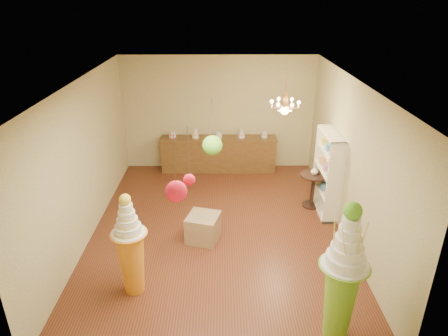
{
  "coord_description": "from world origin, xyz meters",
  "views": [
    {
      "loc": [
        0.07,
        -6.89,
        4.44
      ],
      "look_at": [
        0.12,
        0.0,
        1.37
      ],
      "focal_mm": 32.0,
      "sensor_mm": 36.0,
      "label": 1
    }
  ],
  "objects_px": {
    "pedestal_green": "(341,286)",
    "sideboard": "(219,153)",
    "round_table": "(313,186)",
    "pedestal_orange": "(131,254)"
  },
  "relations": [
    {
      "from": "pedestal_green",
      "to": "sideboard",
      "type": "height_order",
      "value": "pedestal_green"
    },
    {
      "from": "pedestal_green",
      "to": "sideboard",
      "type": "relative_size",
      "value": 0.7
    },
    {
      "from": "sideboard",
      "to": "round_table",
      "type": "xyz_separation_m",
      "value": [
        2.1,
        -1.99,
        0.03
      ]
    },
    {
      "from": "pedestal_orange",
      "to": "round_table",
      "type": "distance_m",
      "value": 4.4
    },
    {
      "from": "sideboard",
      "to": "pedestal_orange",
      "type": "bearing_deg",
      "value": -105.76
    },
    {
      "from": "sideboard",
      "to": "round_table",
      "type": "relative_size",
      "value": 3.89
    },
    {
      "from": "pedestal_orange",
      "to": "pedestal_green",
      "type": "bearing_deg",
      "value": -18.28
    },
    {
      "from": "pedestal_green",
      "to": "pedestal_orange",
      "type": "relative_size",
      "value": 1.23
    },
    {
      "from": "pedestal_orange",
      "to": "sideboard",
      "type": "xyz_separation_m",
      "value": [
        1.33,
        4.73,
        -0.22
      ]
    },
    {
      "from": "pedestal_green",
      "to": "sideboard",
      "type": "distance_m",
      "value": 5.96
    }
  ]
}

